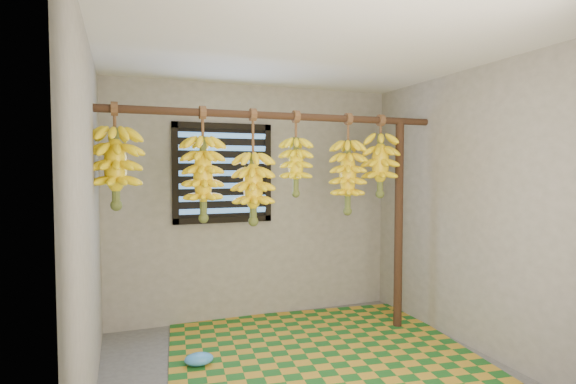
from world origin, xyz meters
name	(u,v)px	position (x,y,z in m)	size (l,w,h in m)	color
floor	(314,378)	(0.00, 0.00, -0.01)	(3.00, 3.00, 0.01)	#4F4F4F
ceiling	(315,48)	(0.00, 0.00, 2.40)	(3.00, 3.00, 0.01)	silver
wall_back	(256,202)	(0.00, 1.50, 1.20)	(3.00, 0.01, 2.40)	slate
wall_left	(88,225)	(-1.50, 0.00, 1.20)	(0.01, 3.00, 2.40)	slate
wall_right	(478,210)	(1.50, 0.00, 1.20)	(0.01, 3.00, 2.40)	slate
window	(223,173)	(-0.35, 1.48, 1.50)	(1.00, 0.04, 1.00)	black
hanging_pole	(282,116)	(0.00, 0.70, 2.00)	(0.06, 0.06, 3.00)	#3A2316
support_post	(399,225)	(1.20, 0.70, 1.00)	(0.08, 0.08, 2.00)	#3A2316
woven_mat	(317,347)	(0.24, 0.49, 0.01)	(2.47, 1.98, 0.01)	#1A581D
plastic_bag	(199,359)	(-0.77, 0.49, 0.06)	(0.23, 0.17, 0.09)	#3B8EDD
banana_bunch_a	(116,168)	(-1.35, 0.70, 1.55)	(0.38, 0.38, 0.80)	brown
banana_bunch_b	(203,179)	(-0.68, 0.70, 1.46)	(0.32, 0.32, 0.93)	brown
banana_bunch_c	(253,188)	(-0.26, 0.70, 1.38)	(0.34, 0.34, 0.97)	brown
banana_bunch_d	(296,167)	(0.13, 0.70, 1.56)	(0.27, 0.27, 0.74)	brown
banana_bunch_e	(348,177)	(0.64, 0.70, 1.47)	(0.31, 0.31, 0.92)	brown
banana_bunch_f	(380,165)	(0.99, 0.70, 1.58)	(0.33, 0.33, 0.76)	brown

